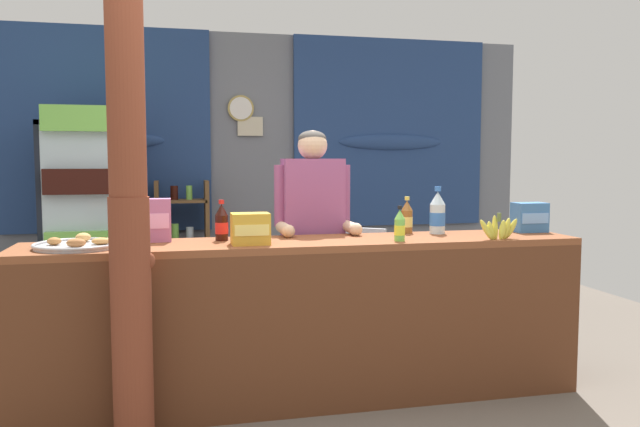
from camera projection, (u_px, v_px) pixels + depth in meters
name	position (u px, v px, depth m)	size (l,w,h in m)	color
ground_plane	(271.00, 359.00, 4.47)	(7.61, 7.61, 0.00)	#665B51
back_wall_curtained	(245.00, 165.00, 6.10)	(5.67, 0.22, 2.60)	slate
stall_counter	(312.00, 306.00, 3.58)	(3.22, 0.54, 0.94)	brown
timber_post	(129.00, 208.00, 3.02)	(0.21, 0.19, 2.47)	brown
drink_fridge	(89.00, 208.00, 5.25)	(0.71, 0.72, 1.83)	black
bottle_shelf_rack	(183.00, 245.00, 5.73)	(0.48, 0.28, 1.22)	brown
plastic_lawn_chair	(366.00, 270.00, 5.24)	(0.62, 0.62, 0.86)	silver
shopkeeper	(313.00, 223.00, 4.09)	(0.50, 0.42, 1.60)	#28282D
soda_bottle_water	(437.00, 214.00, 3.98)	(0.10, 0.10, 0.30)	silver
soda_bottle_cola	(222.00, 223.00, 3.64)	(0.08, 0.08, 0.24)	black
soda_bottle_iced_tea	(407.00, 218.00, 4.01)	(0.07, 0.07, 0.23)	brown
soda_bottle_lime_soda	(400.00, 226.00, 3.62)	(0.06, 0.06, 0.20)	#75C64C
snack_box_wafer	(152.00, 220.00, 3.59)	(0.21, 0.11, 0.24)	#B76699
snack_box_choco_powder	(250.00, 229.00, 3.48)	(0.21, 0.15, 0.17)	gold
snack_box_biscuit	(529.00, 217.00, 4.08)	(0.20, 0.14, 0.19)	#3D75B7
pastry_tray	(78.00, 244.00, 3.35)	(0.45, 0.45, 0.07)	#BCBCC1
banana_bunch	(499.00, 229.00, 3.71)	(0.27, 0.07, 0.16)	#DBCC42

